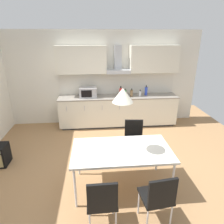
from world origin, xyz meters
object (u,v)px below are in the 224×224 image
microwave (88,92)px  bottle_brown (132,93)px  bottle_blue (146,91)px  pendant_lamp (123,95)px  bottle_green (125,93)px  chair_near_left (102,200)px  chair_far_right (134,137)px  chair_near_right (158,196)px  bottle_red (121,92)px  bottle_white (140,93)px  dining_table (122,152)px

microwave → bottle_brown: size_ratio=2.13×
bottle_brown → bottle_blue: (0.45, 0.11, 0.03)m
bottle_blue → pendant_lamp: pendant_lamp is taller
bottle_green → chair_near_left: size_ratio=0.24×
microwave → chair_far_right: 2.11m
bottle_brown → bottle_green: size_ratio=1.08×
chair_near_right → bottle_red: bearing=90.9°
microwave → bottle_brown: 1.23m
microwave → pendant_lamp: bearing=-77.3°
bottle_white → pendant_lamp: 2.84m
dining_table → chair_near_right: chair_near_right is taller
bottle_green → pendant_lamp: size_ratio=0.65×
bottle_red → chair_near_right: 3.46m
bottle_white → pendant_lamp: pendant_lamp is taller
chair_far_right → bottle_green: bearing=87.3°
bottle_white → bottle_red: (-0.56, -0.01, 0.05)m
bottle_green → dining_table: (-0.46, -2.66, -0.27)m
bottle_brown → pendant_lamp: bearing=-103.8°
microwave → bottle_red: size_ratio=1.58×
microwave → bottle_green: microwave is taller
chair_near_left → bottle_blue: bearing=67.7°
bottle_blue → pendant_lamp: (-1.09, -2.70, 0.68)m
bottle_brown → bottle_red: bottle_red is taller
bottle_blue → chair_far_right: size_ratio=0.33×
bottle_green → chair_far_right: size_ratio=0.24×
bottle_white → bottle_blue: size_ratio=0.64×
microwave → bottle_white: bearing=-1.8°
bottle_red → chair_near_right: bottle_red is taller
chair_near_right → pendant_lamp: bearing=114.3°
bottle_brown → pendant_lamp: 2.76m
bottle_green → chair_near_right: 3.53m
bottle_brown → bottle_white: 0.25m
bottle_blue → chair_far_right: (-0.71, -1.86, -0.48)m
bottle_white → chair_near_left: 3.68m
dining_table → pendant_lamp: size_ratio=5.11×
bottle_red → chair_far_right: (0.05, -1.75, -0.49)m
bottle_brown → bottle_blue: size_ratio=0.78×
bottle_white → dining_table: (-0.89, -2.60, -0.26)m
chair_far_right → pendant_lamp: bearing=-114.3°
dining_table → chair_near_right: bearing=-65.7°
microwave → chair_near_right: bearing=-74.4°
microwave → bottle_blue: bottle_blue is taller
chair_far_right → pendant_lamp: (-0.38, -0.84, 1.15)m
bottle_blue → pendant_lamp: bearing=-111.9°
microwave → bottle_green: 1.06m
microwave → chair_near_left: microwave is taller
dining_table → chair_near_left: 0.93m
chair_near_right → dining_table: bearing=114.3°
bottle_blue → chair_near_right: size_ratio=0.33×
microwave → bottle_white: size_ratio=2.60×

